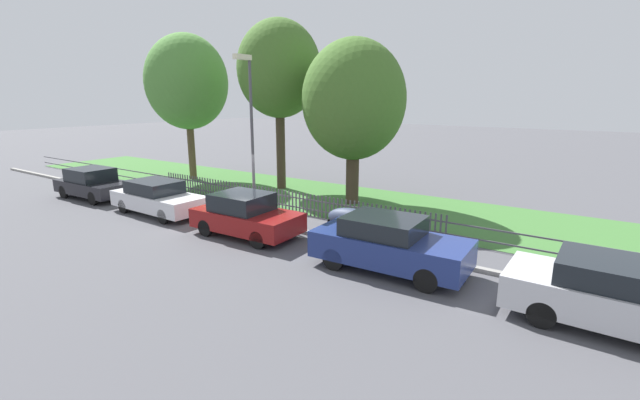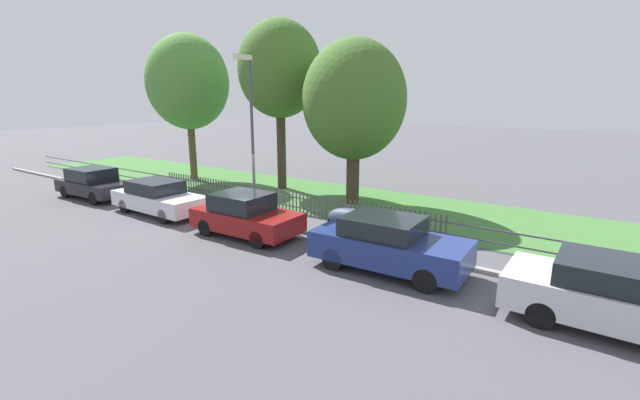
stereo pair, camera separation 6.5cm
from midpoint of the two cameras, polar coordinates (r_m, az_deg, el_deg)
The scene contains 14 objects.
ground_plane at distance 16.56m, azimuth -10.39°, elevation -2.77°, with size 120.00×120.00×0.00m, color #4C4C51.
kerb_stone at distance 16.61m, azimuth -10.16°, elevation -2.49°, with size 41.52×0.20×0.12m, color gray.
grass_strip at distance 20.33m, azimuth -0.33°, elevation 0.52°, with size 41.52×6.02×0.01m, color #3D7033.
park_fence at distance 17.92m, azimuth -5.80°, elevation 0.10°, with size 41.52×0.05×0.89m.
parked_car_silver_hatchback at distance 22.48m, azimuth -28.07°, elevation 1.97°, with size 3.97×1.84×1.40m.
parked_car_black_saloon at distance 18.33m, azimuth -20.91°, elevation 0.32°, with size 4.30×1.73×1.35m.
parked_car_navy_estate at distance 14.65m, azimuth -10.01°, elevation -1.99°, with size 3.78×1.87×1.45m.
parked_car_red_compact at distance 11.71m, azimuth 8.96°, elevation -5.77°, with size 4.23×1.92×1.48m.
parked_car_white_van at distance 10.62m, azimuth 35.54°, elevation -10.48°, with size 4.55×1.86×1.43m.
covered_motorcycle at distance 14.35m, azimuth 4.38°, elevation -2.61°, with size 2.00×0.94×0.97m.
tree_nearest_kerb at distance 25.36m, azimuth -17.41°, elevation 14.74°, with size 4.46×4.46×7.96m.
tree_behind_motorcycle at distance 21.82m, azimuth -5.57°, elevation 16.89°, with size 4.09×4.09×8.28m.
tree_mid_park at distance 18.54m, azimuth 4.42°, elevation 13.08°, with size 4.39×4.39×7.01m.
street_lamp at distance 16.18m, azimuth -9.47°, elevation 10.48°, with size 0.20×0.79×6.05m.
Camera 1 is at (11.27, -11.22, 4.59)m, focal length 24.00 mm.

